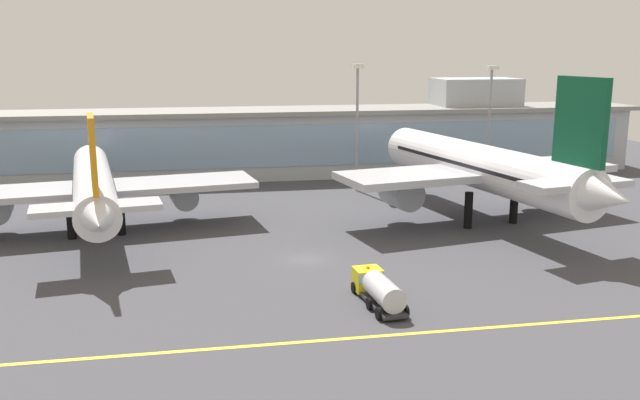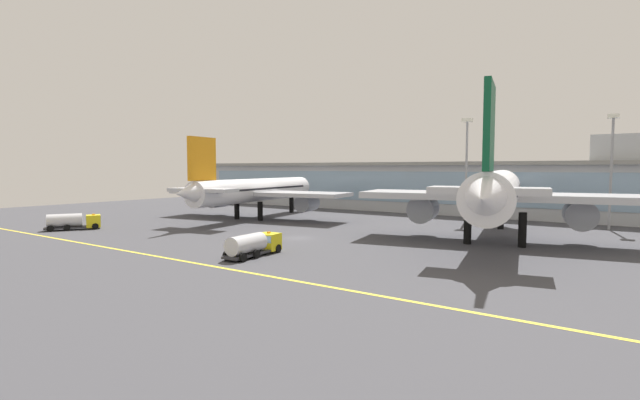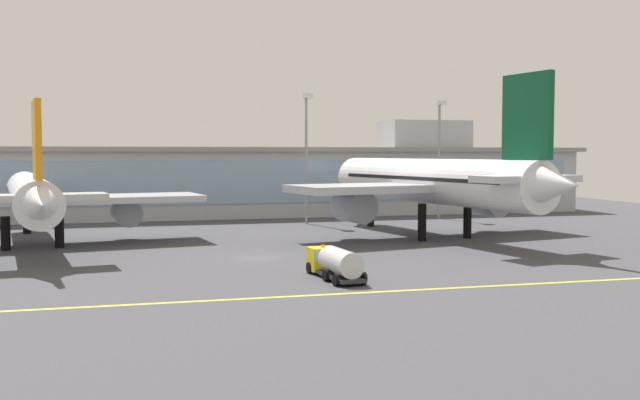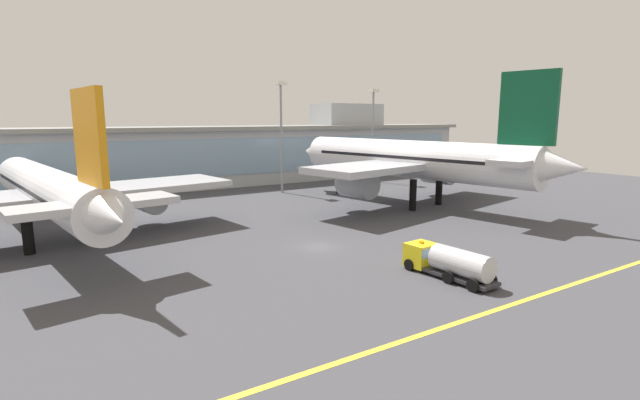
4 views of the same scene
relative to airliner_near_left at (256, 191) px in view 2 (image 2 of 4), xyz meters
The scene contains 9 objects.
ground_plane 30.94m from the airliner_near_left, 34.57° to the right, with size 200.87×200.87×0.00m, color #424247.
taxiway_centreline_stripe 46.88m from the airliner_near_left, 57.50° to the right, with size 160.70×0.50×0.01m, color yellow.
terminal_building 44.90m from the airliner_near_left, 53.38° to the left, with size 146.48×14.00×17.70m.
airliner_near_left is the anchor object (origin of this frame).
airliner_near_right 51.57m from the airliner_near_left, ahead, with size 40.83×52.53×20.42m.
fuel_tanker_truck 35.30m from the airliner_near_left, 113.89° to the right, with size 6.47×9.10×2.90m.
baggage_tug_near 43.60m from the airliner_near_left, 47.32° to the right, with size 3.54×9.21×2.90m.
apron_light_mast_west 68.68m from the airliner_near_left, 19.49° to the left, with size 1.80×1.80×20.54m.
apron_light_mast_centre 44.86m from the airliner_near_left, 26.22° to the left, with size 1.80×1.80×20.99m.
Camera 2 is at (44.28, -57.21, 11.05)m, focal length 26.03 mm.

